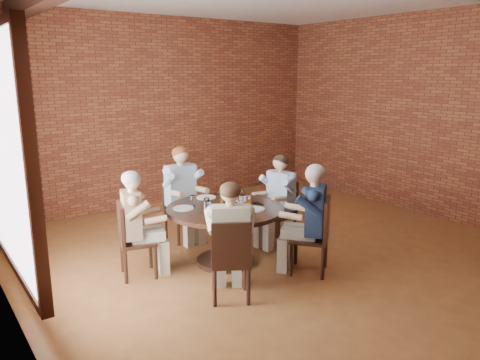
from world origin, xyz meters
TOP-DOWN VIEW (x-y plane):
  - floor at (0.00, 0.00)m, footprint 7.00×7.00m
  - wall_back at (0.00, 3.50)m, footprint 7.00×0.00m
  - wall_left at (-3.25, 0.00)m, footprint 0.00×7.00m
  - wall_right at (3.25, 0.00)m, footprint 0.00×7.00m
  - window at (-3.18, 0.40)m, footprint 0.10×2.16m
  - dining_table at (-0.76, 0.36)m, footprint 1.48×1.48m
  - chair_a at (0.31, 0.52)m, footprint 0.46×0.46m
  - diner_a at (0.24, 0.51)m, footprint 0.68×0.59m
  - chair_b at (-0.77, 1.55)m, footprint 0.45×0.45m
  - diner_b at (-0.77, 1.46)m, footprint 0.56×0.68m
  - chair_c at (-1.91, 0.67)m, footprint 0.50×0.50m
  - diner_c at (-1.83, 0.65)m, footprint 0.73×0.65m
  - chair_d at (-1.30, -0.55)m, footprint 0.57×0.57m
  - diner_d at (-1.25, -0.48)m, footprint 0.76×0.80m
  - chair_e at (-0.02, -0.53)m, footprint 0.61×0.61m
  - diner_e at (-0.08, -0.46)m, footprint 0.84×0.85m
  - plate_a at (-0.39, 0.54)m, footprint 0.26×0.26m
  - plate_b at (-0.72, 0.88)m, footprint 0.26×0.26m
  - plate_c at (-1.22, 0.60)m, footprint 0.26×0.26m
  - plate_d at (-0.53, 0.06)m, footprint 0.26×0.26m
  - glass_a at (-0.41, 0.50)m, footprint 0.07×0.07m
  - glass_b at (-0.69, 0.53)m, footprint 0.07×0.07m
  - glass_c at (-1.07, 0.64)m, footprint 0.07×0.07m
  - glass_d at (-0.99, 0.43)m, footprint 0.07×0.07m
  - glass_e at (-1.05, 0.30)m, footprint 0.07×0.07m
  - glass_f at (-0.99, -0.01)m, footprint 0.07×0.07m
  - glass_g at (-0.64, 0.19)m, footprint 0.07×0.07m
  - glass_h at (-0.50, 0.23)m, footprint 0.07×0.07m
  - smartphone at (-0.34, 0.23)m, footprint 0.09×0.16m

SIDE VIEW (x-z plane):
  - floor at x=0.00m, z-range 0.00..0.00m
  - chair_a at x=0.31m, z-range 0.04..0.95m
  - chair_c at x=-1.91m, z-range 0.04..0.96m
  - chair_d at x=-1.30m, z-range 0.04..0.96m
  - chair_e at x=-0.02m, z-range 0.04..0.99m
  - chair_b at x=-0.77m, z-range 0.04..1.00m
  - dining_table at x=-0.76m, z-range 0.15..0.90m
  - diner_a at x=0.24m, z-range 0.00..1.29m
  - diner_c at x=-1.83m, z-range 0.00..1.29m
  - diner_d at x=-1.25m, z-range 0.00..1.31m
  - diner_e at x=-0.08m, z-range 0.00..1.35m
  - diner_b at x=-0.77m, z-range 0.00..1.37m
  - smartphone at x=-0.34m, z-range 0.75..0.76m
  - plate_a at x=-0.39m, z-range 0.75..0.76m
  - plate_b at x=-0.72m, z-range 0.75..0.76m
  - plate_c at x=-1.22m, z-range 0.75..0.76m
  - plate_d at x=-0.53m, z-range 0.75..0.76m
  - glass_a at x=-0.41m, z-range 0.75..0.89m
  - glass_b at x=-0.69m, z-range 0.75..0.89m
  - glass_c at x=-1.07m, z-range 0.75..0.89m
  - glass_d at x=-0.99m, z-range 0.75..0.89m
  - glass_e at x=-1.05m, z-range 0.75..0.89m
  - glass_f at x=-0.99m, z-range 0.75..0.89m
  - glass_g at x=-0.64m, z-range 0.75..0.89m
  - glass_h at x=-0.50m, z-range 0.75..0.89m
  - window at x=-3.18m, z-range 0.47..2.83m
  - wall_back at x=0.00m, z-range -1.80..5.20m
  - wall_left at x=-3.25m, z-range -1.80..5.20m
  - wall_right at x=3.25m, z-range -1.80..5.20m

